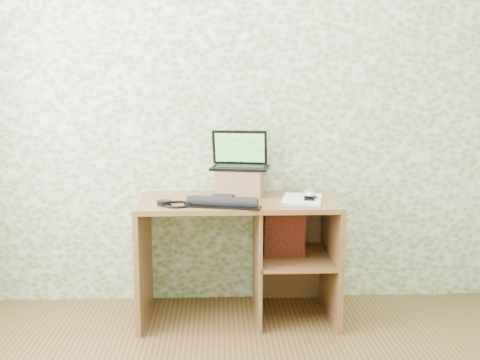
{
  "coord_description": "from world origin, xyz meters",
  "views": [
    {
      "loc": [
        -0.12,
        -1.76,
        1.4
      ],
      "look_at": [
        0.01,
        1.39,
        0.88
      ],
      "focal_mm": 40.0,
      "sensor_mm": 36.0,
      "label": 1
    }
  ],
  "objects_px": {
    "riser": "(240,182)",
    "notepad": "(302,199)",
    "laptop": "(240,159)",
    "keyboard": "(222,202)",
    "desk": "(250,241)"
  },
  "relations": [
    {
      "from": "desk",
      "to": "keyboard",
      "type": "bearing_deg",
      "value": -132.53
    },
    {
      "from": "riser",
      "to": "notepad",
      "type": "bearing_deg",
      "value": -26.45
    },
    {
      "from": "riser",
      "to": "notepad",
      "type": "distance_m",
      "value": 0.42
    },
    {
      "from": "riser",
      "to": "notepad",
      "type": "xyz_separation_m",
      "value": [
        0.37,
        -0.18,
        -0.08
      ]
    },
    {
      "from": "riser",
      "to": "keyboard",
      "type": "height_order",
      "value": "riser"
    },
    {
      "from": "riser",
      "to": "notepad",
      "type": "height_order",
      "value": "riser"
    },
    {
      "from": "laptop",
      "to": "notepad",
      "type": "xyz_separation_m",
      "value": [
        0.37,
        -0.22,
        -0.22
      ]
    },
    {
      "from": "desk",
      "to": "riser",
      "type": "bearing_deg",
      "value": 116.8
    },
    {
      "from": "laptop",
      "to": "keyboard",
      "type": "height_order",
      "value": "laptop"
    },
    {
      "from": "desk",
      "to": "riser",
      "type": "relative_size",
      "value": 4.26
    },
    {
      "from": "notepad",
      "to": "riser",
      "type": "bearing_deg",
      "value": 166.3
    },
    {
      "from": "desk",
      "to": "keyboard",
      "type": "relative_size",
      "value": 2.65
    },
    {
      "from": "laptop",
      "to": "keyboard",
      "type": "bearing_deg",
      "value": -97.45
    },
    {
      "from": "desk",
      "to": "notepad",
      "type": "xyz_separation_m",
      "value": [
        0.31,
        -0.07,
        0.28
      ]
    },
    {
      "from": "laptop",
      "to": "riser",
      "type": "bearing_deg",
      "value": -78.69
    }
  ]
}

